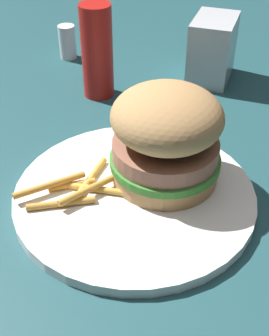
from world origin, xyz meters
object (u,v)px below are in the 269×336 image
at_px(napkin_dispenser, 212,49).
at_px(salt_shaker, 67,42).
at_px(plate, 134,195).
at_px(sandwich, 166,136).
at_px(fries_pile, 77,188).
at_px(ketchup_bottle, 97,52).

height_order(napkin_dispenser, salt_shaker, napkin_dispenser).
xyz_separation_m(plate, sandwich, (-0.04, 0.00, 0.06)).
bearing_deg(napkin_dispenser, salt_shaker, 90.63).
height_order(sandwich, fries_pile, sandwich).
height_order(fries_pile, napkin_dispenser, napkin_dispenser).
bearing_deg(fries_pile, ketchup_bottle, -131.67).
bearing_deg(salt_shaker, sandwich, 73.31).
distance_m(plate, salt_shaker, 0.38).
relative_size(sandwich, napkin_dispenser, 1.26).
distance_m(napkin_dispenser, salt_shaker, 0.24).
distance_m(ketchup_bottle, salt_shaker, 0.15).
bearing_deg(napkin_dispenser, sandwich, -179.13).
height_order(plate, sandwich, sandwich).
bearing_deg(plate, ketchup_bottle, -117.30).
xyz_separation_m(plate, napkin_dispenser, (-0.27, -0.14, 0.04)).
height_order(fries_pile, ketchup_bottle, ketchup_bottle).
height_order(plate, salt_shaker, salt_shaker).
relative_size(sandwich, salt_shaker, 2.14).
bearing_deg(plate, sandwich, 177.15).
xyz_separation_m(plate, ketchup_bottle, (-0.11, -0.21, 0.06)).
bearing_deg(fries_pile, plate, 142.43).
bearing_deg(ketchup_bottle, fries_pile, 48.33).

